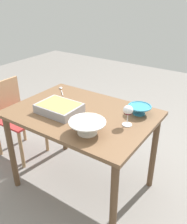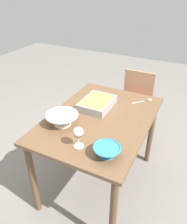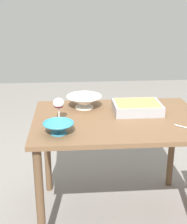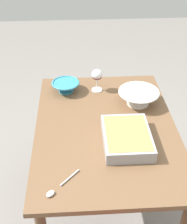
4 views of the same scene
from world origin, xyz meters
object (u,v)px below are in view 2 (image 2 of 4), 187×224
Objects in this scene: wine_glass at (78,134)px; mixing_bowl at (107,151)px; serving_spoon at (146,101)px; chair at (134,103)px; small_bowl at (62,119)px; casserole_dish at (97,103)px; dining_table at (100,128)px.

mixing_bowl is at bearing -89.37° from wine_glass.
wine_glass is at bearing 163.88° from serving_spoon.
chair is 1.39m from mixing_bowl.
wine_glass reaches higher than small_bowl.
serving_spoon is (0.85, -0.03, -0.03)m from mixing_bowl.
casserole_dish is at bearing 129.33° from serving_spoon.
mixing_bowl is 0.85m from serving_spoon.
small_bowl reaches higher than mixing_bowl.
dining_table is 6.16× the size of mixing_bowl.
dining_table is at bearing -45.95° from small_bowl.
wine_glass is at bearing -176.57° from dining_table.
wine_glass is at bearing -167.37° from casserole_dish.
small_bowl is 1.53× the size of serving_spoon.
casserole_dish is at bearing 170.34° from chair.
dining_table is 0.23m from casserole_dish.
wine_glass is at bearing -125.31° from small_bowl.
dining_table is at bearing 149.16° from serving_spoon.
wine_glass reaches higher than serving_spoon.
serving_spoon is (0.45, -0.27, 0.11)m from dining_table.
chair is 1.24m from small_bowl.
dining_table is at bearing 3.43° from wine_glass.
dining_table is 0.48m from mixing_bowl.
dining_table is 4.45× the size of small_bowl.
wine_glass is 0.31m from small_bowl.
casserole_dish reaches higher than dining_table.
wine_glass is at bearing 90.63° from mixing_bowl.
chair is 5.21× the size of wine_glass.
small_bowl is (-0.22, 0.23, 0.16)m from dining_table.
casserole_dish reaches higher than chair.
casserole_dish is at bearing -19.20° from small_bowl.
casserole_dish is 0.64m from mixing_bowl.
casserole_dish is 1.29× the size of small_bowl.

